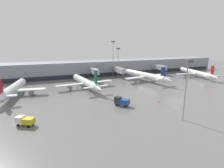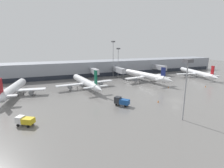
# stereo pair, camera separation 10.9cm
# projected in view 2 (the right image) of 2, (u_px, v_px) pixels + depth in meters

# --- Properties ---
(ground_plane) EXTENTS (320.00, 320.00, 0.00)m
(ground_plane) POSITION_uv_depth(u_px,v_px,m) (176.00, 101.00, 61.39)
(ground_plane) COLOR slate
(terminal_building) EXTENTS (160.00, 29.44, 9.00)m
(terminal_building) POSITION_uv_depth(u_px,v_px,m) (111.00, 67.00, 116.32)
(terminal_building) COLOR gray
(terminal_building) RESTS_ON ground_plane
(parked_jet_0) EXTENTS (24.52, 36.97, 8.90)m
(parked_jet_0) POSITION_uv_depth(u_px,v_px,m) (145.00, 76.00, 92.53)
(parked_jet_0) COLOR white
(parked_jet_0) RESTS_ON ground_plane
(parked_jet_1) EXTENTS (25.96, 34.60, 9.59)m
(parked_jet_1) POSITION_uv_depth(u_px,v_px,m) (86.00, 82.00, 78.01)
(parked_jet_1) COLOR silver
(parked_jet_1) RESTS_ON ground_plane
(parked_jet_2) EXTENTS (24.27, 37.17, 8.36)m
(parked_jet_2) POSITION_uv_depth(u_px,v_px,m) (196.00, 73.00, 105.15)
(parked_jet_2) COLOR silver
(parked_jet_2) RESTS_ON ground_plane
(parked_jet_3) EXTENTS (23.44, 33.33, 8.87)m
(parked_jet_3) POSITION_uv_depth(u_px,v_px,m) (13.00, 89.00, 66.09)
(parked_jet_3) COLOR silver
(parked_jet_3) RESTS_ON ground_plane
(service_truck_0) EXTENTS (4.65, 4.92, 2.82)m
(service_truck_0) POSITION_uv_depth(u_px,v_px,m) (122.00, 101.00, 55.99)
(service_truck_0) COLOR #19478C
(service_truck_0) RESTS_ON ground_plane
(service_truck_1) EXTENTS (4.66, 3.94, 2.35)m
(service_truck_1) POSITION_uv_depth(u_px,v_px,m) (25.00, 120.00, 42.28)
(service_truck_1) COLOR gold
(service_truck_1) RESTS_ON ground_plane
(traffic_cone_1) EXTENTS (0.39, 0.39, 0.79)m
(traffic_cone_1) POSITION_uv_depth(u_px,v_px,m) (168.00, 87.00, 79.22)
(traffic_cone_1) COLOR orange
(traffic_cone_1) RESTS_ON ground_plane
(traffic_cone_2) EXTENTS (0.39, 0.39, 0.67)m
(traffic_cone_2) POSITION_uv_depth(u_px,v_px,m) (36.00, 88.00, 78.29)
(traffic_cone_2) COLOR orange
(traffic_cone_2) RESTS_ON ground_plane
(traffic_cone_3) EXTENTS (0.43, 0.43, 0.79)m
(traffic_cone_3) POSITION_uv_depth(u_px,v_px,m) (158.00, 101.00, 59.48)
(traffic_cone_3) COLOR orange
(traffic_cone_3) RESTS_ON ground_plane
(traffic_cone_4) EXTENTS (0.48, 0.48, 0.63)m
(traffic_cone_4) POSITION_uv_depth(u_px,v_px,m) (205.00, 86.00, 80.90)
(traffic_cone_4) COLOR orange
(traffic_cone_4) RESTS_ON ground_plane
(apron_light_mast_0) EXTENTS (1.80, 1.80, 21.28)m
(apron_light_mast_0) POSITION_uv_depth(u_px,v_px,m) (113.00, 49.00, 102.92)
(apron_light_mast_0) COLOR gray
(apron_light_mast_0) RESTS_ON ground_plane
(apron_light_mast_1) EXTENTS (1.80, 1.80, 15.86)m
(apron_light_mast_1) POSITION_uv_depth(u_px,v_px,m) (187.00, 72.00, 42.93)
(apron_light_mast_1) COLOR gray
(apron_light_mast_1) RESTS_ON ground_plane
(apron_light_mast_3) EXTENTS (1.80, 1.80, 17.30)m
(apron_light_mast_3) POSITION_uv_depth(u_px,v_px,m) (118.00, 54.00, 101.89)
(apron_light_mast_3) COLOR gray
(apron_light_mast_3) RESTS_ON ground_plane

